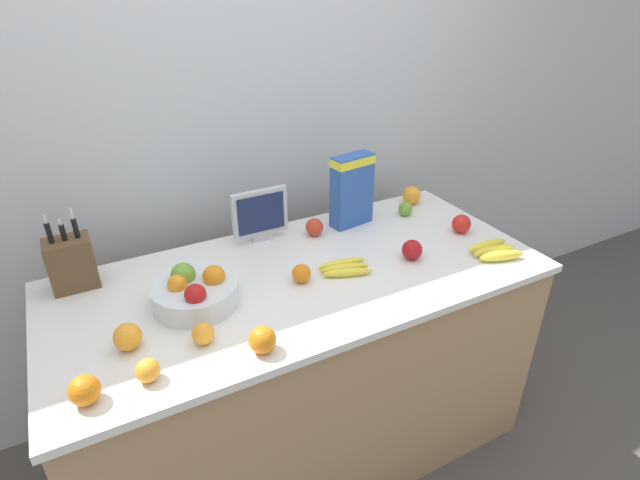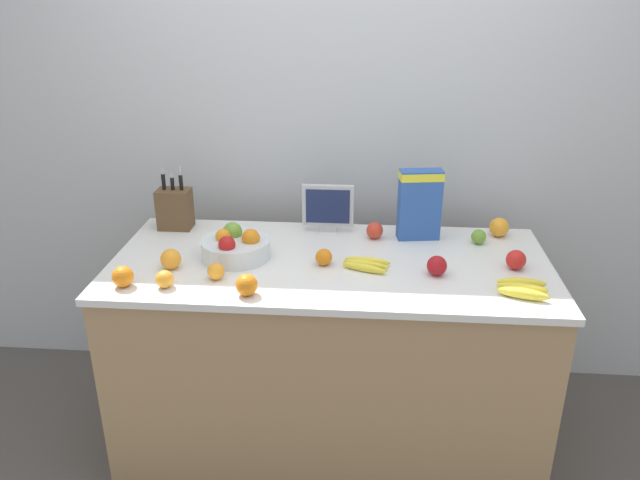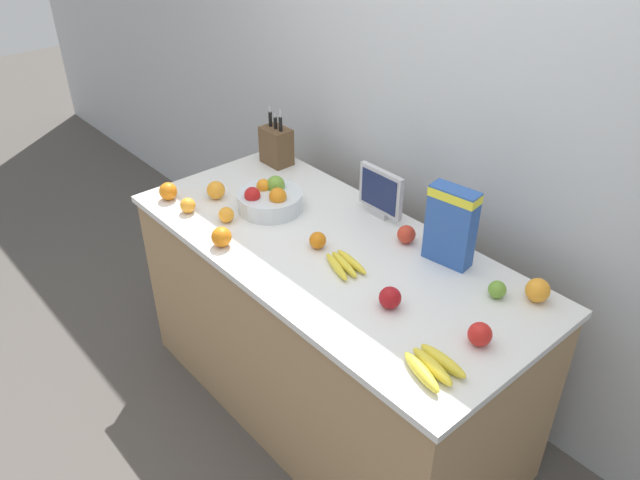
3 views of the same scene
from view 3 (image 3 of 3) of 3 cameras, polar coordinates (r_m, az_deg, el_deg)
The scene contains 20 objects.
ground_plane at distance 3.16m, azimuth 0.77°, elevation -14.62°, with size 14.00×14.00×0.00m, color #514C47.
wall_back at distance 2.80m, azimuth 10.91°, elevation 10.69°, with size 9.00×0.06×2.60m.
counter at distance 2.84m, azimuth 0.84°, elevation -8.31°, with size 1.85×0.84×0.92m.
knife_block at distance 3.20m, azimuth -4.01°, elevation 8.61°, with size 0.15×0.11×0.30m.
small_monitor at distance 2.71m, azimuth 5.56°, elevation 4.37°, with size 0.24×0.03×0.23m.
cereal_box at distance 2.43m, azimuth 11.91°, elevation 1.53°, with size 0.20×0.11×0.32m.
fruit_bowl at distance 2.80m, azimuth -4.55°, elevation 3.79°, with size 0.29×0.29×0.14m.
banana_bunch_left at distance 2.42m, azimuth 2.22°, elevation -2.22°, with size 0.21×0.14×0.03m.
banana_bunch_right at distance 2.02m, azimuth 10.23°, elevation -11.30°, with size 0.20×0.16×0.04m.
apple_rear at distance 2.13m, azimuth 14.41°, elevation -8.34°, with size 0.08×0.08×0.08m, color red.
apple_rightmost at distance 2.59m, azimuth 7.90°, elevation 0.51°, with size 0.08×0.08×0.08m, color red.
apple_near_bananas at distance 2.35m, azimuth 15.89°, elevation -4.38°, with size 0.07×0.07×0.07m, color #6B9E33.
apple_front at distance 2.23m, azimuth 6.42°, elevation -5.27°, with size 0.08×0.08×0.08m, color #A31419.
orange_front_left at distance 2.92m, azimuth -9.50°, elevation 4.52°, with size 0.08×0.08×0.08m, color orange.
orange_mid_left at distance 2.53m, azimuth -0.22°, elevation -0.02°, with size 0.07×0.07×0.07m, color orange.
orange_back_center at distance 2.73m, azimuth -8.57°, elevation 2.30°, with size 0.07×0.07×0.07m, color orange.
orange_near_bowl at distance 2.57m, azimuth -9.00°, elevation 0.29°, with size 0.08×0.08×0.08m, color orange.
orange_mid_right at distance 2.96m, azimuth -13.72°, elevation 4.35°, with size 0.08×0.08×0.08m, color orange.
orange_front_right at distance 2.38m, azimuth 19.28°, elevation -4.36°, with size 0.09×0.09×0.09m, color orange.
orange_front_center at distance 2.84m, azimuth -12.00°, elevation 3.12°, with size 0.07×0.07×0.07m, color orange.
Camera 3 is at (1.58, -1.43, 2.34)m, focal length 35.00 mm.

